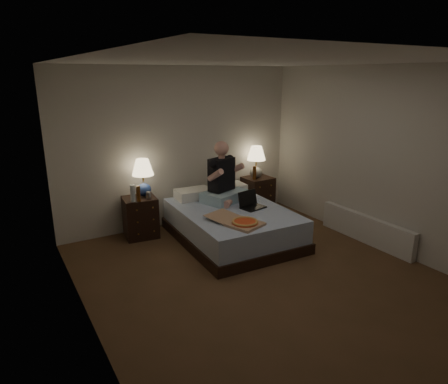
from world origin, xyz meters
TOP-DOWN VIEW (x-y plane):
  - floor at (0.00, 0.00)m, footprint 4.00×4.50m
  - ceiling at (0.00, 0.00)m, footprint 4.00×4.50m
  - wall_back at (0.00, 2.25)m, footprint 4.00×0.00m
  - wall_left at (-2.00, 0.00)m, footprint 0.00×4.50m
  - wall_right at (2.00, 0.00)m, footprint 0.00×4.50m
  - bed at (0.30, 1.16)m, footprint 1.52×1.98m
  - nightstand_left at (-0.82, 1.97)m, footprint 0.52×0.48m
  - nightstand_right at (1.38, 2.04)m, footprint 0.49×0.44m
  - lamp_left at (-0.72, 2.03)m, footprint 0.40×0.40m
  - lamp_right at (1.33, 2.05)m, footprint 0.38×0.38m
  - water_bottle at (-0.96, 1.83)m, footprint 0.07×0.07m
  - soda_can at (-0.72, 1.87)m, footprint 0.07×0.07m
  - beer_bottle_left at (-0.89, 1.81)m, footprint 0.06×0.06m
  - beer_bottle_right at (1.25, 1.97)m, footprint 0.06×0.06m
  - person at (0.39, 1.55)m, footprint 0.79×0.71m
  - laptop at (0.58, 1.04)m, footprint 0.38×0.34m
  - pizza_box at (0.09, 0.52)m, footprint 0.62×0.85m
  - radiator at (1.93, 0.10)m, footprint 0.10×1.60m

SIDE VIEW (x-z plane):
  - floor at x=0.00m, z-range 0.00..0.00m
  - radiator at x=1.93m, z-range 0.00..0.40m
  - bed at x=0.30m, z-range 0.00..0.48m
  - nightstand_left at x=-0.82m, z-range 0.00..0.61m
  - nightstand_right at x=1.38m, z-range 0.00..0.62m
  - pizza_box at x=0.09m, z-range 0.48..0.56m
  - laptop at x=0.58m, z-range 0.48..0.72m
  - soda_can at x=-0.72m, z-range 0.61..0.71m
  - beer_bottle_left at x=-0.89m, z-range 0.61..0.84m
  - beer_bottle_right at x=1.25m, z-range 0.62..0.85m
  - water_bottle at x=-0.96m, z-range 0.61..0.86m
  - lamp_left at x=-0.72m, z-range 0.61..1.17m
  - lamp_right at x=1.33m, z-range 0.62..1.18m
  - person at x=0.39m, z-range 0.48..1.41m
  - wall_back at x=0.00m, z-range 0.00..2.50m
  - wall_left at x=-2.00m, z-range 0.00..2.50m
  - wall_right at x=2.00m, z-range 0.00..2.50m
  - ceiling at x=0.00m, z-range 2.50..2.50m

